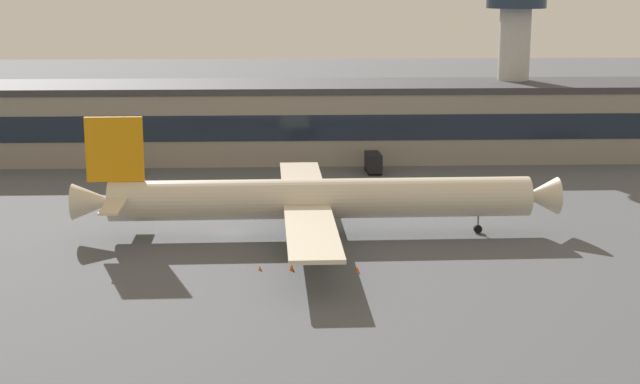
% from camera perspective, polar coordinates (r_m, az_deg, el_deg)
% --- Properties ---
extents(ground_plane, '(600.00, 600.00, 0.00)m').
position_cam_1_polar(ground_plane, '(127.43, -5.39, -2.52)').
color(ground_plane, '#4C4F54').
extents(terminal_building, '(159.72, 20.39, 14.20)m').
position_cam_1_polar(terminal_building, '(181.79, -4.55, 4.28)').
color(terminal_building, gray).
rests_on(terminal_building, ground_plane).
extents(airliner, '(63.98, 55.06, 16.02)m').
position_cam_1_polar(airliner, '(124.98, -0.35, -0.41)').
color(airliner, beige).
rests_on(airliner, ground_plane).
extents(control_tower, '(11.46, 11.46, 33.98)m').
position_cam_1_polar(control_tower, '(189.78, 11.57, 8.65)').
color(control_tower, '#B7B7B2').
rests_on(control_tower, ground_plane).
extents(stair_truck, '(2.68, 6.10, 3.55)m').
position_cam_1_polar(stair_truck, '(167.57, 3.21, 1.82)').
color(stair_truck, black).
rests_on(stair_truck, ground_plane).
extents(baggage_tug, '(4.07, 3.80, 1.85)m').
position_cam_1_polar(baggage_tug, '(168.70, -11.19, 1.37)').
color(baggage_tug, black).
rests_on(baggage_tug, ground_plane).
extents(traffic_cone_0, '(0.44, 0.44, 0.55)m').
position_cam_1_polar(traffic_cone_0, '(111.33, -3.62, -4.55)').
color(traffic_cone_0, '#F2590C').
rests_on(traffic_cone_0, ground_plane).
extents(traffic_cone_1, '(0.51, 0.51, 0.63)m').
position_cam_1_polar(traffic_cone_1, '(110.40, 2.26, -4.66)').
color(traffic_cone_1, '#F2590C').
rests_on(traffic_cone_1, ground_plane).
extents(traffic_cone_2, '(0.59, 0.59, 0.74)m').
position_cam_1_polar(traffic_cone_2, '(111.11, -1.71, -4.52)').
color(traffic_cone_2, '#F2590C').
rests_on(traffic_cone_2, ground_plane).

